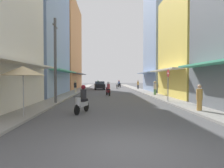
{
  "coord_description": "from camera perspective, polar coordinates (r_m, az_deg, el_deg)",
  "views": [
    {
      "loc": [
        -0.68,
        -5.27,
        1.94
      ],
      "look_at": [
        0.3,
        21.59,
        1.18
      ],
      "focal_mm": 31.24,
      "sensor_mm": 36.0,
      "label": 1
    }
  ],
  "objects": [
    {
      "name": "motorbike_black",
      "position": [
        42.56,
        2.12,
        -0.05
      ],
      "size": [
        0.66,
        1.78,
        1.58
      ],
      "color": "black",
      "rests_on": "ground"
    },
    {
      "name": "building_right_mid",
      "position": [
        21.88,
        24.06,
        10.46
      ],
      "size": [
        7.05,
        8.43,
        10.72
      ],
      "color": "#EFD159",
      "rests_on": "ground"
    },
    {
      "name": "vendor_umbrella",
      "position": [
        10.29,
        -24.58,
        3.54
      ],
      "size": [
        2.0,
        2.0,
        2.54
      ],
      "color": "#99999E",
      "rests_on": "ground"
    },
    {
      "name": "pedestrian_crossing",
      "position": [
        12.15,
        24.22,
        -3.91
      ],
      "size": [
        0.34,
        0.34,
        1.6
      ],
      "color": "#BF8C3F",
      "rests_on": "ground"
    },
    {
      "name": "pedestrian_foreground",
      "position": [
        22.45,
        12.46,
        -0.97
      ],
      "size": [
        0.44,
        0.44,
        1.67
      ],
      "color": "#598C59",
      "rests_on": "ground"
    },
    {
      "name": "motorbike_maroon",
      "position": [
        21.88,
        -1.15,
        -1.62
      ],
      "size": [
        0.63,
        1.79,
        1.58
      ],
      "color": "black",
      "rests_on": "ground"
    },
    {
      "name": "motorbike_red",
      "position": [
        40.24,
        -4.15,
        -0.15
      ],
      "size": [
        0.63,
        1.79,
        1.58
      ],
      "color": "black",
      "rests_on": "ground"
    },
    {
      "name": "parked_car",
      "position": [
        34.47,
        -3.7,
        -0.39
      ],
      "size": [
        2.12,
        4.24,
        1.45
      ],
      "color": "black",
      "rests_on": "ground"
    },
    {
      "name": "building_right_far",
      "position": [
        30.91,
        16.25,
        12.9
      ],
      "size": [
        7.05,
        8.33,
        16.06
      ],
      "color": "#8CA5CC",
      "rests_on": "ground"
    },
    {
      "name": "building_left_mid",
      "position": [
        25.24,
        -21.65,
        15.73
      ],
      "size": [
        7.05,
        11.28,
        16.3
      ],
      "color": "#8CA5CC",
      "rests_on": "ground"
    },
    {
      "name": "street_sign_no_entry",
      "position": [
        16.01,
        16.08,
        0.75
      ],
      "size": [
        0.07,
        0.6,
        2.65
      ],
      "color": "gray",
      "rests_on": "ground"
    },
    {
      "name": "sidewalk_left",
      "position": [
        28.57,
        -10.76,
        -2.19
      ],
      "size": [
        1.65,
        61.82,
        0.12
      ],
      "primitive_type": "cube",
      "color": "gray",
      "rests_on": "ground"
    },
    {
      "name": "pedestrian_midway",
      "position": [
        35.32,
        7.63,
        -0.2
      ],
      "size": [
        0.34,
        0.34,
        1.66
      ],
      "color": "#262628",
      "rests_on": "ground"
    },
    {
      "name": "motorbike_white",
      "position": [
        37.21,
        1.45,
        -0.6
      ],
      "size": [
        0.55,
        1.81,
        0.96
      ],
      "color": "black",
      "rests_on": "ground"
    },
    {
      "name": "sidewalk_right",
      "position": [
        28.8,
        9.27,
        -2.15
      ],
      "size": [
        1.65,
        61.82,
        0.12
      ],
      "primitive_type": "cube",
      "color": "gray",
      "rests_on": "ground"
    },
    {
      "name": "ground_plane",
      "position": [
        28.25,
        -0.71,
        -2.32
      ],
      "size": [
        118.41,
        118.41,
        0.0
      ],
      "primitive_type": "plane",
      "color": "#4C4C4F"
    },
    {
      "name": "motorbike_silver",
      "position": [
        11.1,
        -8.72,
        -4.8
      ],
      "size": [
        0.74,
        1.75,
        1.58
      ],
      "color": "black",
      "rests_on": "ground"
    },
    {
      "name": "utility_pole",
      "position": [
        15.36,
        -16.26,
        6.65
      ],
      "size": [
        0.2,
        1.2,
        6.46
      ],
      "color": "#4C4C4F",
      "rests_on": "ground"
    },
    {
      "name": "building_left_far",
      "position": [
        37.8,
        -14.74,
        10.69
      ],
      "size": [
        7.05,
        13.75,
        15.88
      ],
      "color": "#D88C4C",
      "rests_on": "ground"
    },
    {
      "name": "pedestrian_far",
      "position": [
        25.8,
        -10.7,
        -0.56
      ],
      "size": [
        0.44,
        0.44,
        1.73
      ],
      "color": "beige",
      "rests_on": "ground"
    }
  ]
}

